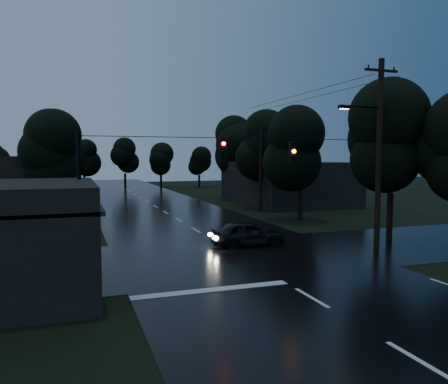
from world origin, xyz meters
TOP-DOWN VIEW (x-y plane):
  - ground at (0.00, 0.00)m, footprint 160.00×160.00m
  - main_road at (0.00, 30.00)m, footprint 12.00×120.00m
  - cross_street at (0.00, 12.00)m, footprint 60.00×9.00m
  - building_far_right at (14.00, 34.00)m, footprint 10.00×14.00m
  - building_far_left at (-14.00, 40.00)m, footprint 10.00×16.00m
  - utility_pole_main at (7.41, 11.00)m, footprint 3.50×0.30m
  - utility_pole_far at (8.30, 28.00)m, footprint 2.00×0.30m
  - anchor_pole_left at (-7.50, 11.00)m, footprint 0.18×0.18m
  - span_signals at (0.56, 10.99)m, footprint 15.00×0.37m
  - tree_corner_near at (10.00, 13.00)m, footprint 4.48×4.48m
  - tree_left_a at (-9.00, 22.00)m, footprint 3.92×3.92m
  - tree_left_b at (-9.60, 30.00)m, footprint 4.20×4.20m
  - tree_left_c at (-10.20, 40.00)m, footprint 4.48×4.48m
  - tree_right_a at (9.00, 22.00)m, footprint 4.20×4.20m
  - tree_right_b at (9.60, 30.00)m, footprint 4.48×4.48m
  - tree_right_c at (10.20, 40.00)m, footprint 4.76×4.76m
  - car at (1.35, 14.13)m, footprint 4.22×1.97m

SIDE VIEW (x-z plane):
  - ground at x=0.00m, z-range 0.00..0.00m
  - main_road at x=0.00m, z-range -0.01..0.01m
  - cross_street at x=0.00m, z-range -0.01..0.01m
  - car at x=1.35m, z-range 0.00..1.40m
  - building_far_right at x=14.00m, z-range 0.00..4.40m
  - building_far_left at x=-14.00m, z-range 0.00..5.00m
  - anchor_pole_left at x=-7.50m, z-range 0.00..6.00m
  - utility_pole_far at x=8.30m, z-range 0.13..7.63m
  - tree_left_a at x=-9.00m, z-range 1.11..9.37m
  - span_signals at x=0.56m, z-range 4.69..5.80m
  - utility_pole_main at x=7.41m, z-range 0.26..10.26m
  - tree_left_b at x=-9.60m, z-range 1.19..10.04m
  - tree_right_a at x=9.00m, z-range 1.19..10.04m
  - tree_corner_near at x=10.00m, z-range 1.27..10.71m
  - tree_left_c at x=-10.20m, z-range 1.27..10.71m
  - tree_right_b at x=9.60m, z-range 1.27..10.71m
  - tree_right_c at x=10.20m, z-range 1.35..11.38m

